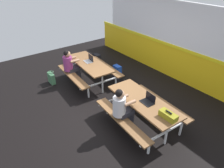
{
  "coord_description": "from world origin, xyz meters",
  "views": [
    {
      "loc": [
        4.04,
        -2.95,
        3.58
      ],
      "look_at": [
        0.0,
        0.11,
        0.55
      ],
      "focal_mm": 32.45,
      "sensor_mm": 36.0,
      "label": 1
    }
  ],
  "objects": [
    {
      "name": "satchel_spare",
      "position": [
        -2.35,
        1.14,
        0.22
      ],
      "size": [
        0.3,
        0.22,
        0.44
      ],
      "color": "black",
      "rests_on": "ground"
    },
    {
      "name": "backpack_dark",
      "position": [
        -1.04,
        1.13,
        0.22
      ],
      "size": [
        0.3,
        0.22,
        0.44
      ],
      "color": "#1E47B2",
      "rests_on": "ground"
    },
    {
      "name": "toolbox_grey",
      "position": [
        2.1,
        0.01,
        0.81
      ],
      "size": [
        0.4,
        0.18,
        0.18
      ],
      "color": "olive",
      "rests_on": "picnic_table_right"
    },
    {
      "name": "laptop_silver",
      "position": [
        -1.39,
        0.2,
        0.79
      ],
      "size": [
        0.33,
        0.24,
        0.22
      ],
      "color": "silver",
      "rests_on": "picnic_table_left"
    },
    {
      "name": "picnic_table_left",
      "position": [
        -1.32,
        0.15,
        0.58
      ],
      "size": [
        2.06,
        1.67,
        0.74
      ],
      "color": "brown",
      "rests_on": "ground"
    },
    {
      "name": "picnic_table_right",
      "position": [
        1.32,
        0.06,
        0.58
      ],
      "size": [
        2.06,
        1.67,
        0.74
      ],
      "color": "brown",
      "rests_on": "ground"
    },
    {
      "name": "student_nearer",
      "position": [
        -1.65,
        -0.38,
        0.71
      ],
      "size": [
        0.38,
        0.53,
        1.21
      ],
      "color": "#2D2D38",
      "rests_on": "ground"
    },
    {
      "name": "laptop_dark",
      "position": [
        1.44,
        0.09,
        0.79
      ],
      "size": [
        0.33,
        0.24,
        0.22
      ],
      "color": "black",
      "rests_on": "picnic_table_right"
    },
    {
      "name": "ground_plane",
      "position": [
        0.0,
        0.0,
        -0.01
      ],
      "size": [
        10.0,
        10.0,
        0.02
      ],
      "primitive_type": "cube",
      "color": "black"
    },
    {
      "name": "student_further",
      "position": [
        1.17,
        -0.49,
        0.71
      ],
      "size": [
        0.38,
        0.53,
        1.21
      ],
      "color": "#2D2D38",
      "rests_on": "ground"
    },
    {
      "name": "accent_backdrop",
      "position": [
        0.0,
        2.75,
        1.25
      ],
      "size": [
        8.0,
        0.14,
        2.6
      ],
      "color": "yellow",
      "rests_on": "ground"
    },
    {
      "name": "tote_bag_bright",
      "position": [
        -2.05,
        -0.95,
        0.19
      ],
      "size": [
        0.34,
        0.21,
        0.43
      ],
      "color": "#3F724C",
      "rests_on": "ground"
    }
  ]
}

